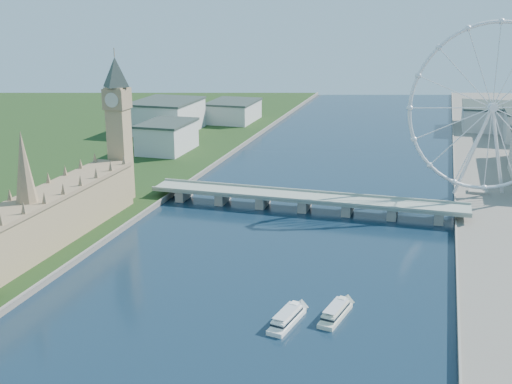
% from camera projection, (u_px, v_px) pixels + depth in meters
% --- Properties ---
extents(parliament_range, '(24.00, 200.00, 70.00)m').
position_uv_depth(parliament_range, '(30.00, 227.00, 354.91)').
color(parliament_range, tan).
rests_on(parliament_range, ground).
extents(big_ben, '(20.02, 20.02, 110.00)m').
position_uv_depth(big_ben, '(118.00, 111.00, 440.75)').
color(big_ben, tan).
rests_on(big_ben, ground).
extents(westminster_bridge, '(220.00, 22.00, 9.50)m').
position_uv_depth(westminster_bridge, '(305.00, 200.00, 443.89)').
color(westminster_bridge, gray).
rests_on(westminster_bridge, ground).
extents(london_eye, '(113.60, 39.12, 124.30)m').
position_uv_depth(london_eye, '(492.00, 108.00, 445.37)').
color(london_eye, silver).
rests_on(london_eye, ground).
extents(city_skyline, '(505.00, 280.00, 32.00)m').
position_uv_depth(city_skyline, '(393.00, 123.00, 670.07)').
color(city_skyline, beige).
rests_on(city_skyline, ground).
extents(tour_boat_near, '(13.41, 31.50, 6.76)m').
position_uv_depth(tour_boat_near, '(287.00, 324.00, 287.00)').
color(tour_boat_near, white).
rests_on(tour_boat_near, ground).
extents(tour_boat_far, '(13.41, 30.92, 6.63)m').
position_uv_depth(tour_boat_far, '(335.00, 318.00, 292.39)').
color(tour_boat_far, beige).
rests_on(tour_boat_far, ground).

